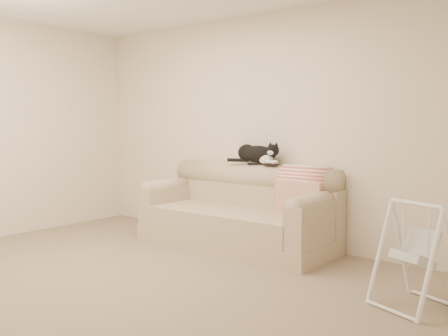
% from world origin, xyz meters
% --- Properties ---
extents(ground_plane, '(5.00, 5.00, 0.00)m').
position_xyz_m(ground_plane, '(0.00, 0.00, 0.00)').
color(ground_plane, '#796550').
rests_on(ground_plane, ground).
extents(room_shell, '(5.04, 4.04, 2.60)m').
position_xyz_m(room_shell, '(0.00, 0.00, 1.53)').
color(room_shell, beige).
rests_on(room_shell, ground).
extents(sofa, '(2.20, 0.93, 0.90)m').
position_xyz_m(sofa, '(0.01, 1.62, 0.35)').
color(sofa, tan).
rests_on(sofa, ground).
extents(remote_a, '(0.18, 0.13, 0.03)m').
position_xyz_m(remote_a, '(0.06, 1.85, 0.91)').
color(remote_a, black).
rests_on(remote_a, sofa).
extents(remote_b, '(0.17, 0.06, 0.02)m').
position_xyz_m(remote_b, '(0.29, 1.82, 0.91)').
color(remote_b, black).
rests_on(remote_b, sofa).
extents(tuxedo_cat, '(0.66, 0.26, 0.26)m').
position_xyz_m(tuxedo_cat, '(0.07, 1.86, 1.02)').
color(tuxedo_cat, black).
rests_on(tuxedo_cat, sofa).
extents(throw_blanket, '(0.53, 0.38, 0.58)m').
position_xyz_m(throw_blanket, '(0.70, 1.84, 0.72)').
color(throw_blanket, '#CE4C40').
rests_on(throw_blanket, sofa).
extents(baby_swing, '(0.63, 0.65, 0.79)m').
position_xyz_m(baby_swing, '(2.15, 0.93, 0.39)').
color(baby_swing, white).
rests_on(baby_swing, ground).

